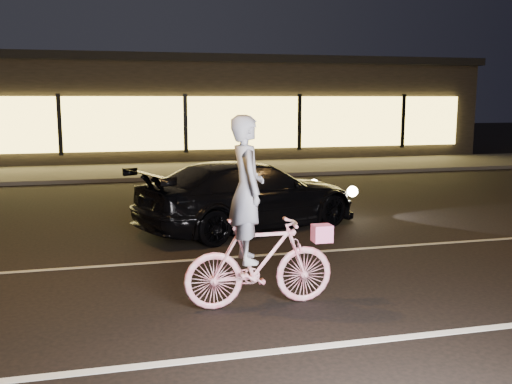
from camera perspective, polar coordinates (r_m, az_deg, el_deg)
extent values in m
plane|color=black|center=(7.65, 6.90, -10.11)|extent=(90.00, 90.00, 0.00)
cube|color=silver|center=(6.37, 11.82, -14.33)|extent=(60.00, 0.12, 0.01)
cube|color=gray|center=(9.46, 2.59, -6.20)|extent=(60.00, 0.10, 0.01)
cube|color=#383533|center=(20.06, -6.35, 2.22)|extent=(30.00, 4.00, 0.12)
cube|color=black|center=(25.87, -8.21, 8.09)|extent=(25.00, 8.00, 4.00)
cube|color=black|center=(25.91, -8.32, 12.63)|extent=(25.40, 8.40, 0.30)
cube|color=#FFD659|center=(21.81, -7.09, 6.84)|extent=(23.00, 0.15, 2.00)
cube|color=black|center=(21.66, -19.04, 6.38)|extent=(0.15, 0.08, 2.20)
cube|color=black|center=(21.73, -7.07, 6.83)|extent=(0.15, 0.08, 2.20)
cube|color=black|center=(22.71, 4.36, 6.98)|extent=(0.15, 0.08, 2.20)
cube|color=black|center=(24.49, 14.48, 6.89)|extent=(0.15, 0.08, 2.20)
imported|color=#DB315C|center=(7.02, 0.37, -7.02)|extent=(1.87, 0.53, 1.12)
imported|color=silver|center=(6.78, -0.93, 0.27)|extent=(0.42, 0.64, 1.76)
cube|color=#FF5595|center=(7.17, 6.61, -4.12)|extent=(0.24, 0.19, 0.21)
imported|color=black|center=(11.15, -0.64, -0.30)|extent=(4.96, 3.42, 1.33)
sphere|color=#FFF2BF|center=(12.98, 5.81, 0.77)|extent=(0.22, 0.22, 0.22)
sphere|color=#FFF2BF|center=(12.10, 9.62, 0.06)|extent=(0.22, 0.22, 0.22)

